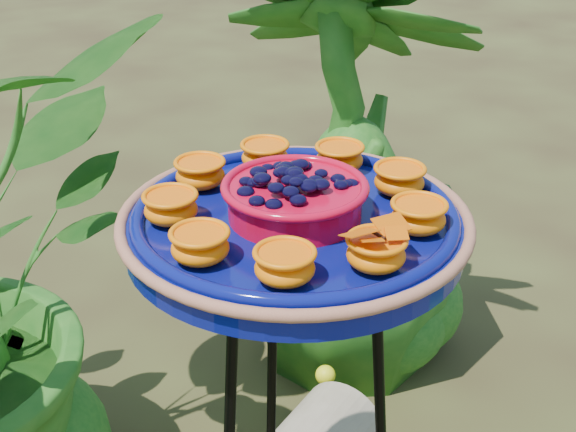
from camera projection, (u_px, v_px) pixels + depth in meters
name	position (u px, v px, depth m)	size (l,w,h in m)	color
feeder_dish	(295.00, 218.00, 0.99)	(0.51, 0.51, 0.10)	#080E5F
shrub_back_right	(353.00, 170.00, 1.94)	(0.60, 0.60, 1.07)	#185516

